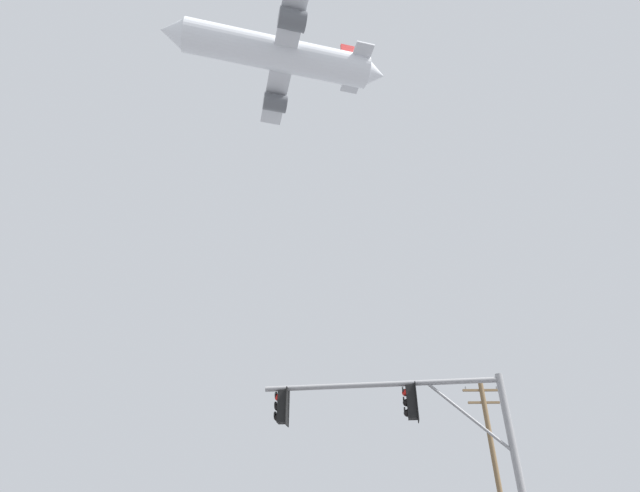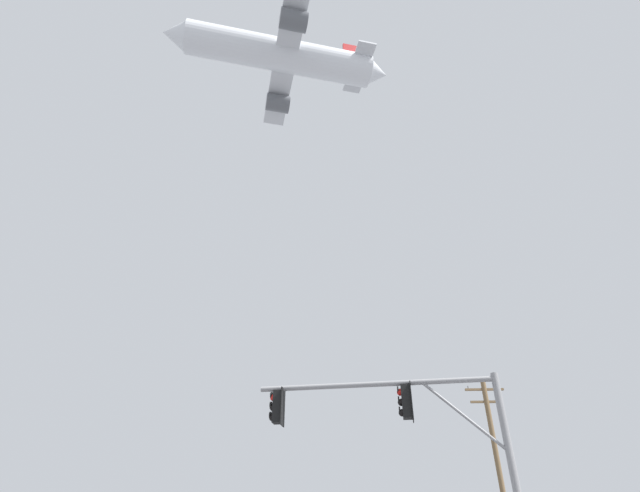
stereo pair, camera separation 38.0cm
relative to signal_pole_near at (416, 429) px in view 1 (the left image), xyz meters
The scene contains 3 objects.
signal_pole_near is the anchor object (origin of this frame).
utility_pole 15.91m from the signal_pole_near, 65.83° to the left, with size 2.20×0.28×9.82m.
airplane 51.02m from the signal_pole_near, 110.39° to the left, with size 26.33×20.34×7.23m.
Camera 1 is at (-0.16, -5.44, 1.79)m, focal length 26.63 mm.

